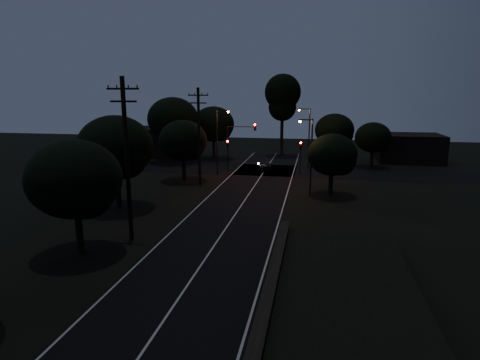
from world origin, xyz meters
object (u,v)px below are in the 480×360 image
(tall_pine, at_px, (283,97))
(signal_right, at_px, (301,152))
(streetlight_b, at_px, (308,134))
(car, at_px, (265,166))
(utility_pole_mid, at_px, (127,157))
(signal_left, at_px, (228,150))
(streetlight_c, at_px, (310,151))
(streetlight_a, at_px, (219,137))
(utility_pole_far, at_px, (199,135))
(signal_mast, at_px, (241,138))

(tall_pine, bearing_deg, signal_right, -76.51)
(signal_right, bearing_deg, streetlight_b, 80.00)
(signal_right, relative_size, car, 1.16)
(utility_pole_mid, relative_size, car, 3.12)
(tall_pine, bearing_deg, utility_pole_mid, -99.93)
(signal_left, bearing_deg, streetlight_b, 22.05)
(streetlight_b, relative_size, streetlight_c, 1.07)
(signal_right, bearing_deg, streetlight_a, -168.66)
(utility_pole_far, relative_size, signal_left, 2.56)
(utility_pole_mid, bearing_deg, signal_mast, 82.96)
(car, bearing_deg, streetlight_a, 17.22)
(signal_mast, distance_m, streetlight_b, 9.15)
(utility_pole_far, xyz_separation_m, signal_right, (10.60, 7.99, -2.65))
(streetlight_a, xyz_separation_m, streetlight_b, (10.61, 6.00, 0.00))
(streetlight_b, bearing_deg, streetlight_a, -150.52)
(signal_mast, height_order, streetlight_a, streetlight_a)
(signal_left, relative_size, streetlight_a, 0.51)
(utility_pole_mid, bearing_deg, streetlight_a, 88.27)
(tall_pine, relative_size, streetlight_c, 1.72)
(streetlight_b, height_order, streetlight_c, streetlight_b)
(signal_left, height_order, streetlight_b, streetlight_b)
(tall_pine, bearing_deg, car, -94.37)
(streetlight_c, bearing_deg, car, 116.47)
(signal_right, distance_m, car, 5.42)
(signal_mast, relative_size, streetlight_c, 0.83)
(streetlight_a, xyz_separation_m, streetlight_c, (11.14, -8.00, -0.29))
(utility_pole_far, height_order, streetlight_b, utility_pole_far)
(signal_left, relative_size, streetlight_c, 0.55)
(signal_mast, bearing_deg, utility_pole_far, -111.11)
(streetlight_c, bearing_deg, streetlight_a, 144.31)
(signal_right, bearing_deg, signal_mast, 179.97)
(signal_right, bearing_deg, car, 159.26)
(utility_pole_mid, relative_size, tall_pine, 0.85)
(tall_pine, xyz_separation_m, streetlight_b, (4.31, -11.00, -4.66))
(signal_mast, xyz_separation_m, streetlight_a, (-2.39, -1.99, 0.30))
(utility_pole_far, xyz_separation_m, streetlight_c, (11.83, -2.00, -1.13))
(utility_pole_mid, bearing_deg, signal_right, 67.01)
(streetlight_b, distance_m, car, 7.05)
(utility_pole_far, height_order, car, utility_pole_far)
(utility_pole_mid, xyz_separation_m, signal_mast, (3.09, 24.99, -1.40))
(signal_left, bearing_deg, streetlight_a, -109.59)
(streetlight_c, bearing_deg, utility_pole_mid, -128.26)
(signal_mast, height_order, streetlight_b, streetlight_b)
(utility_pole_mid, xyz_separation_m, streetlight_c, (11.83, 15.00, -1.39))
(utility_pole_mid, distance_m, car, 27.87)
(car, bearing_deg, utility_pole_mid, 59.40)
(signal_right, bearing_deg, utility_pole_mid, -112.99)
(utility_pole_mid, distance_m, streetlight_b, 31.15)
(utility_pole_far, xyz_separation_m, streetlight_b, (11.31, 12.00, -0.85))
(utility_pole_far, xyz_separation_m, streetlight_a, (0.69, 6.00, -0.85))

